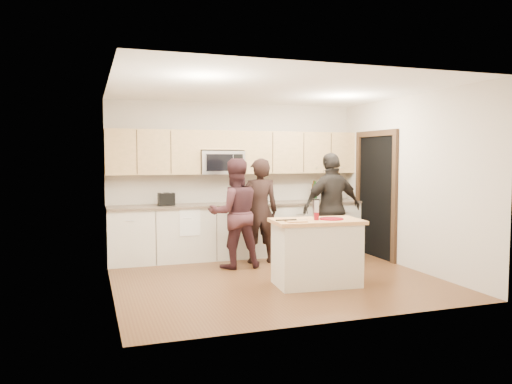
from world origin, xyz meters
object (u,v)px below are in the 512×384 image
object	(u,v)px
island	(316,252)
woman_left	(259,211)
toaster	(166,199)
woman_right	(332,208)
woman_center	(234,213)

from	to	relation	value
island	woman_left	size ratio (longest dim) A/B	0.73
toaster	woman_left	distance (m)	1.56
woman_left	island	bearing A→B (deg)	107.38
woman_left	woman_right	distance (m)	1.19
woman_left	woman_center	distance (m)	0.54
island	woman_left	bearing A→B (deg)	103.91
woman_left	woman_right	size ratio (longest dim) A/B	0.95
island	woman_center	distance (m)	1.64
island	woman_center	bearing A→B (deg)	123.05
island	woman_left	xyz separation A→B (m)	(-0.26, 1.62, 0.41)
toaster	woman_center	xyz separation A→B (m)	(0.94, -0.80, -0.18)
woman_center	woman_right	distance (m)	1.62
island	woman_right	xyz separation A→B (m)	(0.86, 1.21, 0.45)
island	woman_left	world-z (taller)	woman_left
toaster	woman_center	bearing A→B (deg)	-40.46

